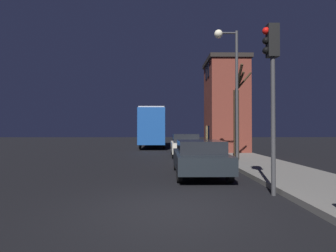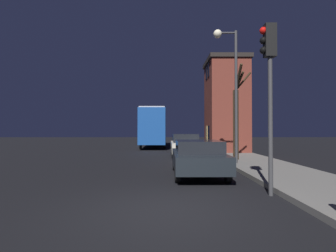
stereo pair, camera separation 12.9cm
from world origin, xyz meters
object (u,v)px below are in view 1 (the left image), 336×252
Objects in this scene: bus at (154,125)px; car_near_lane at (199,157)px; traffic_light at (272,73)px; streetlamp at (230,73)px; car_mid_lane at (185,145)px; bare_tree at (237,118)px.

car_near_lane is at bearing -81.89° from bus.
traffic_light is 4.34m from car_near_lane.
streetlamp reaches higher than car_mid_lane.
streetlamp is at bearing 86.93° from traffic_light.
bare_tree is 0.48× the size of bus.
bare_tree reaches higher than bus.
car_near_lane is (-1.57, 3.10, -2.60)m from traffic_light.
car_mid_lane is (2.53, -10.13, -1.51)m from bus.
car_near_lane is 1.01× the size of car_mid_lane.
bare_tree reaches higher than traffic_light.
streetlamp is 5.86m from traffic_light.
bus is 17.84m from car_near_lane.
bare_tree is 5.21m from car_near_lane.
car_mid_lane is (-1.85, 4.84, -3.80)m from streetlamp.
car_near_lane is (2.51, -17.59, -1.56)m from bus.
streetlamp is 6.43m from car_mid_lane.
car_mid_lane is at bearing 98.33° from traffic_light.
bare_tree is (1.06, 7.26, -0.89)m from traffic_light.
car_mid_lane reaches higher than car_near_lane.
streetlamp is at bearing -73.67° from bus.
streetlamp is at bearing -115.97° from bare_tree.
traffic_light is 21.11m from bus.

